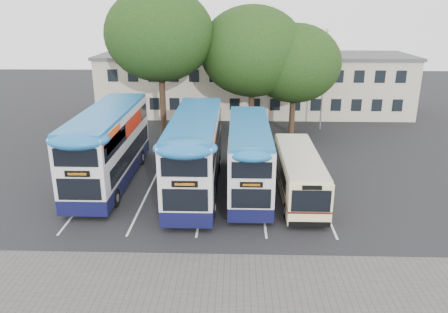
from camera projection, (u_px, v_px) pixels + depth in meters
ground at (271, 234)px, 22.07m from camera, size 120.00×120.00×0.00m
paving_strip at (230, 295)px, 17.40m from camera, size 40.00×6.00×0.01m
bay_lines at (204, 193)px, 26.90m from camera, size 14.12×11.00×0.01m
depot_building at (254, 83)px, 46.55m from camera, size 32.40×8.40×6.20m
lamp_post at (324, 75)px, 39.12m from camera, size 0.25×1.05×9.06m
tree_left at (160, 35)px, 34.84m from camera, size 8.74×8.74×12.49m
tree_mid at (252, 51)px, 36.63m from camera, size 8.90×8.90×11.12m
tree_right at (295, 63)px, 36.85m from camera, size 7.78×7.78×9.66m
bus_dd_left at (109, 143)px, 27.86m from camera, size 2.79×11.50×4.79m
bus_dd_mid at (196, 150)px, 26.60m from camera, size 2.75×11.36×4.73m
bus_dd_right at (249, 154)px, 26.70m from camera, size 2.46×10.15×4.23m
bus_single at (299, 172)px, 26.14m from camera, size 2.29×9.00×2.68m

